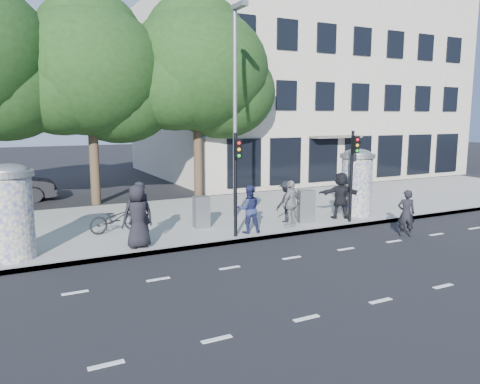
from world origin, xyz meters
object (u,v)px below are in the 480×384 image
street_lamp (236,97)px  cabinet_right (306,206)px  ped_d (287,201)px  ped_f (341,195)px  ped_e (291,204)px  traffic_pole_far (353,167)px  ad_column_left (10,209)px  traffic_pole_near (236,174)px  bicycle (116,218)px  cabinet_left (201,212)px  car_mid (4,186)px  ped_c (249,209)px  ad_column_right (357,181)px  man_road (406,213)px  ped_a (138,216)px  ped_b (139,212)px

street_lamp → cabinet_right: bearing=-48.7°
street_lamp → ped_d: size_ratio=5.15×
ped_d → ped_f: bearing=152.4°
ped_e → ped_f: bearing=164.7°
ped_e → cabinet_right: bearing=178.9°
traffic_pole_far → ad_column_left: bearing=176.5°
traffic_pole_near → cabinet_right: 3.65m
traffic_pole_near → ped_f: size_ratio=1.88×
ped_f → bicycle: ped_f is taller
street_lamp → cabinet_left: size_ratio=7.13×
car_mid → ad_column_left: bearing=-177.9°
ped_d → ped_c: bearing=5.8°
ped_f → ad_column_right: bearing=-143.1°
ad_column_right → street_lamp: bearing=156.3°
cabinet_right → cabinet_left: bearing=-178.8°
street_lamp → bicycle: (-4.79, -0.42, -4.17)m
ad_column_left → traffic_pole_near: 6.67m
man_road → car_mid: 18.13m
ad_column_left → car_mid: ad_column_left is taller
ped_a → man_road: 8.93m
traffic_pole_far → cabinet_right: 2.25m
bicycle → cabinet_right: (6.66, -1.70, 0.13)m
ped_f → traffic_pole_far: bearing=109.5°
traffic_pole_far → ped_c: size_ratio=2.08×
bicycle → ped_c: bearing=-126.6°
ad_column_right → ped_e: size_ratio=1.58×
traffic_pole_far → car_mid: (-11.53, 11.37, -1.46)m
ped_d → car_mid: (-9.40, 10.24, -0.16)m
ped_e → man_road: (3.08, -2.42, -0.18)m
ped_d → bicycle: size_ratio=0.85×
car_mid → ped_c: bearing=-145.0°
ped_a → ped_c: size_ratio=1.18×
traffic_pole_near → cabinet_left: 2.36m
ad_column_right → ped_e: (-3.44, -0.56, -0.55)m
traffic_pole_far → ped_e: (-2.44, 0.35, -1.24)m
traffic_pole_near → ped_f: (4.86, 0.70, -1.18)m
ad_column_left → bicycle: 3.75m
ped_b → cabinet_right: 6.31m
ad_column_left → cabinet_left: 6.22m
cabinet_left → car_mid: size_ratio=0.24×
traffic_pole_near → traffic_pole_far: same height
ad_column_left → car_mid: (-0.13, 10.66, -0.77)m
street_lamp → ad_column_right: bearing=-23.7°
ped_b → cabinet_right: bearing=-175.0°
bicycle → cabinet_left: size_ratio=1.62×
ped_d → car_mid: size_ratio=0.33×
street_lamp → ped_e: 4.65m
ped_e → car_mid: (-9.09, 11.02, -0.22)m
ad_column_left → ped_d: 9.29m
ad_column_right → ped_d: size_ratio=1.71×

